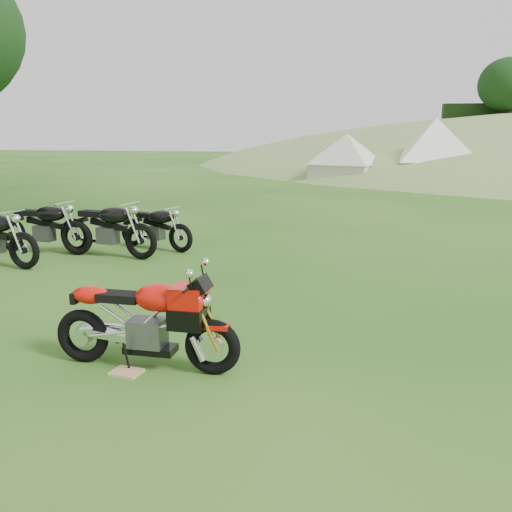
% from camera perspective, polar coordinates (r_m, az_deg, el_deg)
% --- Properties ---
extents(ground, '(120.00, 120.00, 0.00)m').
position_cam_1_polar(ground, '(6.04, 1.42, -10.10)').
color(ground, '#194E10').
rests_on(ground, ground).
extents(sport_motorcycle, '(1.85, 0.51, 1.10)m').
position_cam_1_polar(sport_motorcycle, '(5.72, -11.06, -5.78)').
color(sport_motorcycle, red).
rests_on(sport_motorcycle, ground).
extents(plywood_board, '(0.32, 0.27, 0.02)m').
position_cam_1_polar(plywood_board, '(5.81, -12.84, -11.26)').
color(plywood_board, tan).
rests_on(plywood_board, ground).
extents(vintage_moto_b, '(2.15, 0.89, 1.10)m').
position_cam_1_polar(vintage_moto_b, '(11.03, -14.73, 2.79)').
color(vintage_moto_b, black).
rests_on(vintage_moto_b, ground).
extents(vintage_moto_c, '(2.07, 0.62, 1.07)m').
position_cam_1_polar(vintage_moto_c, '(11.72, -20.55, 2.88)').
color(vintage_moto_c, black).
rests_on(vintage_moto_c, ground).
extents(vintage_moto_d, '(1.80, 0.99, 0.93)m').
position_cam_1_polar(vintage_moto_d, '(11.50, -10.03, 2.95)').
color(vintage_moto_d, black).
rests_on(vintage_moto_d, ground).
extents(tent_left, '(3.43, 3.43, 2.36)m').
position_cam_1_polar(tent_left, '(27.17, 9.03, 9.83)').
color(tent_left, beige).
rests_on(tent_left, ground).
extents(tent_mid, '(3.42, 3.42, 2.80)m').
position_cam_1_polar(tent_mid, '(27.56, 17.44, 9.92)').
color(tent_mid, white).
rests_on(tent_mid, ground).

